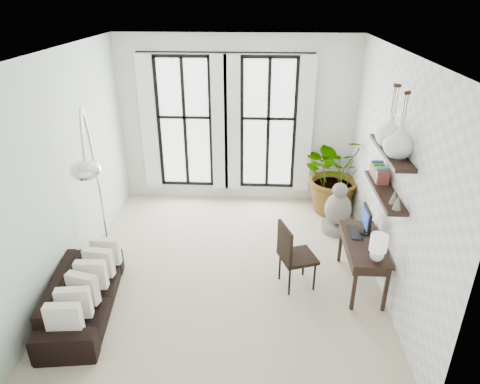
# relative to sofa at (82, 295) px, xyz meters

# --- Properties ---
(floor) EXTENTS (5.00, 5.00, 0.00)m
(floor) POSITION_rel_sofa_xyz_m (1.80, 1.10, -0.27)
(floor) COLOR #C2B39A
(floor) RESTS_ON ground
(ceiling) EXTENTS (5.00, 5.00, 0.00)m
(ceiling) POSITION_rel_sofa_xyz_m (1.80, 1.10, 2.93)
(ceiling) COLOR white
(ceiling) RESTS_ON wall_back
(wall_left) EXTENTS (0.00, 5.00, 5.00)m
(wall_left) POSITION_rel_sofa_xyz_m (-0.45, 1.10, 1.33)
(wall_left) COLOR silver
(wall_left) RESTS_ON floor
(wall_right) EXTENTS (0.00, 5.00, 5.00)m
(wall_right) POSITION_rel_sofa_xyz_m (4.05, 1.10, 1.33)
(wall_right) COLOR white
(wall_right) RESTS_ON floor
(wall_back) EXTENTS (4.50, 0.00, 4.50)m
(wall_back) POSITION_rel_sofa_xyz_m (1.80, 3.60, 1.33)
(wall_back) COLOR white
(wall_back) RESTS_ON floor
(windows) EXTENTS (3.26, 0.13, 2.65)m
(windows) POSITION_rel_sofa_xyz_m (1.60, 3.52, 1.29)
(windows) COLOR white
(windows) RESTS_ON wall_back
(wall_shelves) EXTENTS (0.25, 1.30, 0.60)m
(wall_shelves) POSITION_rel_sofa_xyz_m (3.91, 0.84, 1.45)
(wall_shelves) COLOR black
(wall_shelves) RESTS_ON wall_right
(sofa) EXTENTS (0.97, 1.95, 0.55)m
(sofa) POSITION_rel_sofa_xyz_m (0.00, 0.00, 0.00)
(sofa) COLOR black
(sofa) RESTS_ON floor
(throw_pillows) EXTENTS (0.40, 1.52, 0.40)m
(throw_pillows) POSITION_rel_sofa_xyz_m (0.10, -0.00, 0.23)
(throw_pillows) COLOR silver
(throw_pillows) RESTS_ON sofa
(plant) EXTENTS (1.75, 1.65, 1.55)m
(plant) POSITION_rel_sofa_xyz_m (3.70, 3.12, 0.50)
(plant) COLOR #2D7228
(plant) RESTS_ON floor
(desk) EXTENTS (0.51, 1.22, 1.11)m
(desk) POSITION_rel_sofa_xyz_m (3.75, 0.75, 0.41)
(desk) COLOR black
(desk) RESTS_ON floor
(desk_chair) EXTENTS (0.60, 0.60, 0.99)m
(desk_chair) POSITION_rel_sofa_xyz_m (2.75, 0.72, 0.29)
(desk_chair) COLOR black
(desk_chair) RESTS_ON floor
(arc_lamp) EXTENTS (0.77, 1.61, 2.62)m
(arc_lamp) POSITION_rel_sofa_xyz_m (0.10, 0.66, 1.75)
(arc_lamp) COLOR silver
(arc_lamp) RESTS_ON floor
(buddha) EXTENTS (0.52, 0.52, 0.93)m
(buddha) POSITION_rel_sofa_xyz_m (3.64, 2.31, 0.12)
(buddha) COLOR slate
(buddha) RESTS_ON floor
(vase_a) EXTENTS (0.37, 0.37, 0.38)m
(vase_a) POSITION_rel_sofa_xyz_m (3.91, 0.55, 1.99)
(vase_a) COLOR white
(vase_a) RESTS_ON shelf_upper
(vase_b) EXTENTS (0.37, 0.37, 0.38)m
(vase_b) POSITION_rel_sofa_xyz_m (3.91, 0.95, 1.99)
(vase_b) COLOR white
(vase_b) RESTS_ON shelf_upper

